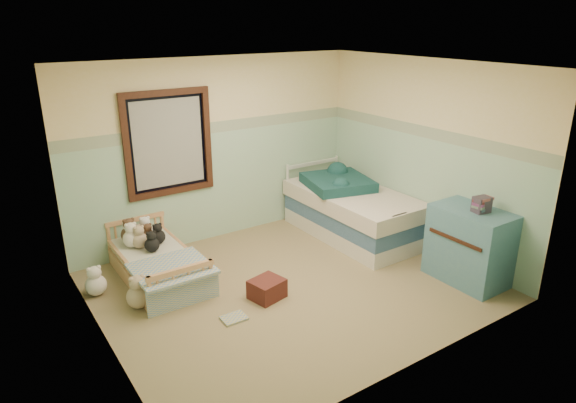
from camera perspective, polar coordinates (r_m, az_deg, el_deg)
floor at (r=6.05m, az=0.41°, el=-9.47°), size 4.20×3.60×0.02m
ceiling at (r=5.28m, az=0.48°, el=15.06°), size 4.20×3.60×0.02m
wall_back at (r=7.04m, az=-7.92°, el=5.70°), size 4.20×0.04×2.50m
wall_front at (r=4.27m, az=14.27°, el=-4.32°), size 4.20×0.04×2.50m
wall_left at (r=4.75m, az=-20.97°, el=-2.58°), size 0.04×3.60×2.50m
wall_right at (r=6.90m, az=15.04°, el=4.92°), size 0.04×3.60×2.50m
wainscot_mint at (r=7.16m, az=-7.68°, el=1.80°), size 4.20×0.01×1.50m
border_strip at (r=6.95m, az=-7.99°, el=8.28°), size 4.20×0.01×0.15m
window_frame at (r=6.68m, az=-13.25°, el=6.37°), size 1.16×0.06×1.36m
window_blinds at (r=6.69m, az=-13.28°, el=6.39°), size 0.92×0.01×1.12m
toddler_bed_frame at (r=6.35m, az=-14.36°, el=-7.52°), size 0.77×1.53×0.20m
toddler_mattress at (r=6.28m, az=-14.48°, el=-6.23°), size 0.70×1.46×0.12m
patchwork_quilt at (r=5.84m, az=-12.91°, el=-7.34°), size 0.83×0.77×0.03m
plush_bed_brown at (r=6.61m, az=-17.33°, el=-3.55°), size 0.22×0.22×0.22m
plush_bed_white at (r=6.66m, az=-15.69°, el=-3.26°), size 0.20×0.20×0.20m
plush_bed_tan at (r=6.43m, az=-16.31°, el=-4.22°), size 0.20×0.20×0.20m
plush_bed_dark at (r=6.50m, az=-14.38°, el=-3.85°), size 0.18×0.18×0.18m
plush_floor_cream at (r=6.19m, az=-20.76°, el=-8.78°), size 0.24×0.24×0.24m
plush_floor_tan at (r=5.79m, az=-16.43°, el=-10.21°), size 0.26×0.26×0.26m
twin_bed_frame at (r=7.37m, az=7.21°, el=-2.96°), size 1.00×1.99×0.22m
twin_boxspring at (r=7.29m, az=7.28°, el=-1.37°), size 1.00×1.99×0.22m
twin_mattress at (r=7.21m, az=7.36°, el=0.26°), size 1.04×2.03×0.22m
teal_blanket at (r=7.33m, az=5.59°, el=2.17°), size 1.04×1.08×0.14m
dresser at (r=6.34m, az=19.69°, el=-4.66°), size 0.56×0.89×0.89m
book_stack at (r=6.10m, az=20.92°, el=-0.33°), size 0.20×0.17×0.18m
red_pillow at (r=5.75m, az=-2.38°, el=-9.77°), size 0.41×0.38×0.22m
floor_book at (r=5.46m, az=-6.08°, el=-12.89°), size 0.26×0.20×0.02m
extra_plush_0 at (r=6.52m, az=-17.10°, el=-3.96°), size 0.20×0.20×0.20m
extra_plush_1 at (r=6.48m, az=-17.14°, el=-4.03°), size 0.22×0.22×0.22m
extra_plush_2 at (r=6.29m, az=-15.03°, el=-4.72°), size 0.18×0.18×0.18m
extra_plush_3 at (r=6.63m, az=-17.46°, el=-3.64°), size 0.19×0.19×0.19m
extra_plush_4 at (r=6.57m, az=-15.41°, el=-3.73°), size 0.17×0.17×0.17m
extra_plush_5 at (r=6.62m, az=-16.56°, el=-3.75°), size 0.16×0.16×0.16m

